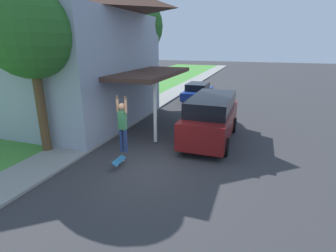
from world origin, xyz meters
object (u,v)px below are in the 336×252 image
Objects in this scene: suv_parked at (211,117)px; lawn_tree_far at (132,27)px; car_down_street at (198,92)px; skateboarder at (123,123)px; lawn_tree_near at (30,35)px; skateboard at (119,161)px.

lawn_tree_far is at bearing 141.79° from suv_parked.
lawn_tree_far is 9.19m from suv_parked.
car_down_street is 2.03× the size of skateboarder.
skateboard is (3.56, -0.32, -4.35)m from lawn_tree_near.
lawn_tree_far is (-0.23, 8.69, 0.75)m from lawn_tree_near.
lawn_tree_far is 9.34× the size of skateboard.
skateboarder reaches higher than car_down_street.
car_down_street is 5.28× the size of skateboard.
lawn_tree_near is 1.49× the size of car_down_street.
skateboard is (-0.12, -0.21, -1.36)m from skateboarder.
lawn_tree_far reaches higher than car_down_street.
skateboarder is at bearing -123.37° from suv_parked.
skateboarder reaches higher than skateboard.
lawn_tree_far is at bearing 112.83° from skateboard.
lawn_tree_near is at bearing -149.28° from suv_parked.
skateboard is at bearing -89.87° from car_down_street.
lawn_tree_near reaches higher than car_down_street.
suv_parked is 4.54m from skateboarder.
car_down_street reaches higher than skateboard.
suv_parked is 6.33× the size of skateboard.
car_down_street is at bearing 106.66° from suv_parked.
suv_parked is at bearing 56.63° from skateboarder.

